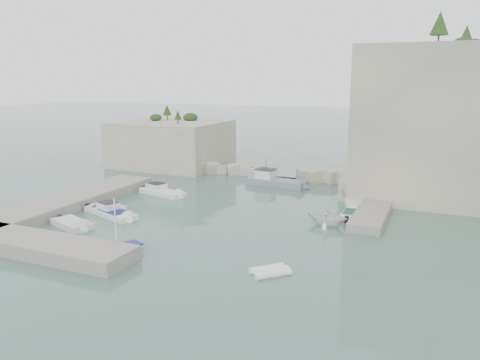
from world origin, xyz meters
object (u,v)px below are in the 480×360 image
at_px(motorboat_a, 162,195).
at_px(motorboat_d, 113,216).
at_px(motorboat_e, 72,227).
at_px(inflatable_dinghy, 270,274).
at_px(tender_east_a, 327,225).
at_px(work_boat, 276,186).
at_px(tender_east_d, 358,202).
at_px(tender_east_b, 350,217).
at_px(tender_east_c, 354,206).
at_px(rowboat, 117,254).
at_px(motorboat_c, 106,211).

height_order(motorboat_a, motorboat_d, same).
bearing_deg(motorboat_e, inflatable_dinghy, 12.04).
relative_size(tender_east_a, work_boat, 0.44).
bearing_deg(tender_east_d, tender_east_b, -175.83).
relative_size(tender_east_a, tender_east_c, 0.69).
bearing_deg(tender_east_a, motorboat_e, 119.31).
bearing_deg(motorboat_e, motorboat_d, 92.70).
bearing_deg(motorboat_e, motorboat_a, 106.25).
bearing_deg(tender_east_a, motorboat_d, 110.20).
bearing_deg(rowboat, tender_east_b, -17.80).
bearing_deg(motorboat_c, work_boat, 49.73).
relative_size(rowboat, tender_east_c, 0.80).
bearing_deg(motorboat_e, motorboat_c, 115.64).
distance_m(motorboat_d, motorboat_e, 4.48).
distance_m(motorboat_a, inflatable_dinghy, 25.84).
relative_size(tender_east_b, work_boat, 0.50).
height_order(inflatable_dinghy, tender_east_c, tender_east_c).
relative_size(motorboat_d, tender_east_a, 1.75).
xyz_separation_m(tender_east_a, tender_east_b, (1.53, 3.53, 0.00)).
distance_m(tender_east_a, tender_east_c, 7.89).
bearing_deg(tender_east_a, inflatable_dinghy, 179.99).
bearing_deg(tender_east_b, tender_east_d, 1.33).
height_order(tender_east_d, work_boat, work_boat).
xyz_separation_m(rowboat, tender_east_c, (14.45, 21.76, 0.00)).
distance_m(motorboat_e, inflatable_dinghy, 20.77).
bearing_deg(motorboat_a, rowboat, -53.31).
xyz_separation_m(tender_east_a, work_boat, (-9.83, 13.96, 0.00)).
height_order(motorboat_e, rowboat, rowboat).
xyz_separation_m(tender_east_b, tender_east_c, (-0.43, 4.28, 0.00)).
height_order(motorboat_c, rowboat, rowboat).
height_order(motorboat_a, motorboat_e, motorboat_a).
relative_size(motorboat_e, work_boat, 0.59).
bearing_deg(motorboat_a, motorboat_c, -85.27).
bearing_deg(work_boat, inflatable_dinghy, -65.78).
relative_size(motorboat_a, tender_east_a, 1.79).
bearing_deg(motorboat_a, tender_east_d, 29.26).
height_order(motorboat_d, tender_east_c, motorboat_d).
relative_size(motorboat_e, rowboat, 1.16).
bearing_deg(tender_east_a, tender_east_c, -3.33).
distance_m(motorboat_c, tender_east_c, 26.31).
distance_m(motorboat_e, tender_east_d, 30.22).
bearing_deg(tender_east_a, tender_east_d, -2.74).
relative_size(tender_east_a, tender_east_d, 0.86).
relative_size(inflatable_dinghy, work_boat, 0.34).
relative_size(tender_east_a, tender_east_b, 0.88).
relative_size(motorboat_c, inflatable_dinghy, 1.52).
height_order(motorboat_a, work_boat, work_boat).
xyz_separation_m(motorboat_c, rowboat, (8.79, -9.44, 0.00)).
height_order(motorboat_e, tender_east_b, same).
bearing_deg(tender_east_c, work_boat, 47.16).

